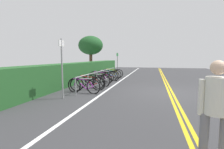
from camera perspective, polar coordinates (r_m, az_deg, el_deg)
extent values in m
cube|color=#353538|center=(8.61, 18.99, -5.82)|extent=(39.42, 13.58, 0.05)
cube|color=gold|center=(8.62, 19.52, -5.65)|extent=(35.48, 0.10, 0.00)
cube|color=gold|center=(8.60, 18.46, -5.63)|extent=(35.48, 0.10, 0.00)
cube|color=white|center=(8.86, -1.24, -5.00)|extent=(35.48, 0.12, 0.00)
cylinder|color=#9EA0A5|center=(7.64, -12.08, -3.94)|extent=(0.05, 0.05, 0.77)
cylinder|color=#9EA0A5|center=(8.95, -8.03, -2.45)|extent=(0.05, 0.05, 0.77)
cylinder|color=#9EA0A5|center=(10.30, -5.04, -1.34)|extent=(0.05, 0.05, 0.77)
cylinder|color=#9EA0A5|center=(11.67, -2.74, -0.49)|extent=(0.05, 0.05, 0.77)
cylinder|color=#9EA0A5|center=(13.05, -0.93, 0.18)|extent=(0.05, 0.05, 0.77)
cylinder|color=#9EA0A5|center=(14.45, 0.53, 0.73)|extent=(0.05, 0.05, 0.77)
cylinder|color=#9EA0A5|center=(10.94, -3.83, 1.12)|extent=(7.24, 0.04, 0.04)
torus|color=black|center=(8.33, -12.50, -3.56)|extent=(0.15, 0.71, 0.71)
torus|color=black|center=(7.82, -6.25, -4.07)|extent=(0.15, 0.71, 0.71)
cylinder|color=purple|center=(8.12, -10.26, -3.18)|extent=(0.11, 0.58, 0.48)
cylinder|color=purple|center=(8.05, -9.88, -1.72)|extent=(0.13, 0.69, 0.07)
cylinder|color=purple|center=(7.95, -8.12, -3.46)|extent=(0.06, 0.17, 0.43)
cylinder|color=purple|center=(7.91, -7.39, -4.50)|extent=(0.08, 0.37, 0.18)
cylinder|color=purple|center=(7.85, -6.99, -3.02)|extent=(0.07, 0.26, 0.30)
cylinder|color=purple|center=(8.28, -12.23, -2.53)|extent=(0.05, 0.14, 0.32)
cube|color=black|center=(7.88, -7.72, -1.75)|extent=(0.11, 0.21, 0.05)
cylinder|color=purple|center=(8.23, -11.96, -1.14)|extent=(0.46, 0.09, 0.03)
torus|color=black|center=(8.68, -11.70, -3.26)|extent=(0.27, 0.67, 0.68)
torus|color=black|center=(8.62, -4.46, -3.22)|extent=(0.27, 0.67, 0.68)
cylinder|color=silver|center=(8.63, -9.01, -2.73)|extent=(0.23, 0.60, 0.47)
cylinder|color=silver|center=(8.60, -8.56, -1.38)|extent=(0.27, 0.72, 0.07)
cylinder|color=silver|center=(8.61, -6.54, -2.82)|extent=(0.09, 0.18, 0.42)
cylinder|color=silver|center=(8.63, -5.73, -3.69)|extent=(0.16, 0.39, 0.18)
cylinder|color=silver|center=(8.60, -5.27, -2.35)|extent=(0.12, 0.26, 0.29)
cylinder|color=silver|center=(8.65, -11.36, -2.28)|extent=(0.08, 0.15, 0.31)
cube|color=black|center=(8.58, -6.08, -1.27)|extent=(0.14, 0.22, 0.05)
cylinder|color=silver|center=(8.62, -11.03, -0.97)|extent=(0.44, 0.17, 0.03)
torus|color=black|center=(9.61, -10.27, -2.35)|extent=(0.15, 0.69, 0.69)
torus|color=black|center=(9.10, -4.50, -2.73)|extent=(0.15, 0.69, 0.69)
cylinder|color=red|center=(9.40, -8.19, -2.01)|extent=(0.12, 0.61, 0.47)
cylinder|color=red|center=(9.34, -7.84, -0.78)|extent=(0.13, 0.73, 0.07)
cylinder|color=red|center=(9.23, -6.22, -2.23)|extent=(0.06, 0.18, 0.42)
cylinder|color=red|center=(9.19, -5.56, -3.10)|extent=(0.09, 0.39, 0.18)
cylinder|color=red|center=(9.13, -5.18, -1.85)|extent=(0.07, 0.27, 0.29)
cylinder|color=red|center=(9.56, -10.02, -1.47)|extent=(0.05, 0.14, 0.31)
cube|color=black|center=(9.16, -5.85, -0.79)|extent=(0.11, 0.21, 0.05)
cylinder|color=red|center=(9.51, -9.76, -0.29)|extent=(0.46, 0.09, 0.03)
torus|color=black|center=(10.32, -7.62, -1.73)|extent=(0.22, 0.69, 0.69)
torus|color=black|center=(9.74, -2.38, -2.13)|extent=(0.22, 0.69, 0.69)
cylinder|color=black|center=(10.09, -5.73, -1.43)|extent=(0.18, 0.61, 0.47)
cylinder|color=black|center=(10.02, -5.41, -0.28)|extent=(0.21, 0.73, 0.07)
cylinder|color=black|center=(9.89, -3.94, -1.65)|extent=(0.08, 0.18, 0.43)
cylinder|color=black|center=(9.85, -3.34, -2.48)|extent=(0.13, 0.39, 0.18)
cylinder|color=black|center=(9.78, -2.99, -1.30)|extent=(0.10, 0.27, 0.29)
cylinder|color=black|center=(10.27, -7.39, -0.91)|extent=(0.07, 0.15, 0.31)
cube|color=black|center=(9.83, -3.60, -0.31)|extent=(0.13, 0.21, 0.05)
cylinder|color=black|center=(10.22, -7.15, 0.19)|extent=(0.45, 0.14, 0.03)
torus|color=black|center=(10.92, -6.85, -1.32)|extent=(0.09, 0.69, 0.69)
torus|color=black|center=(10.56, -1.77, -1.52)|extent=(0.09, 0.69, 0.69)
cylinder|color=white|center=(10.77, -4.99, -0.97)|extent=(0.06, 0.58, 0.47)
cylinder|color=white|center=(10.72, -4.67, 0.11)|extent=(0.07, 0.69, 0.07)
cylinder|color=white|center=(10.65, -3.25, -1.12)|extent=(0.04, 0.17, 0.42)
cylinder|color=white|center=(10.63, -2.68, -1.86)|extent=(0.05, 0.37, 0.18)
cylinder|color=white|center=(10.58, -2.35, -0.77)|extent=(0.05, 0.25, 0.29)
cylinder|color=white|center=(10.88, -6.61, -0.54)|extent=(0.04, 0.14, 0.31)
cube|color=black|center=(10.60, -2.92, 0.14)|extent=(0.09, 0.20, 0.05)
cylinder|color=white|center=(10.84, -6.38, 0.51)|extent=(0.46, 0.05, 0.03)
torus|color=black|center=(11.58, -6.12, -0.78)|extent=(0.06, 0.74, 0.74)
torus|color=black|center=(11.27, -1.18, -0.92)|extent=(0.06, 0.74, 0.74)
cylinder|color=purple|center=(11.44, -4.31, -0.40)|extent=(0.04, 0.59, 0.51)
cylinder|color=purple|center=(11.40, -3.99, 0.70)|extent=(0.04, 0.70, 0.07)
cylinder|color=purple|center=(11.34, -2.62, -0.53)|extent=(0.04, 0.17, 0.46)
cylinder|color=purple|center=(11.33, -2.06, -1.28)|extent=(0.04, 0.38, 0.19)
cylinder|color=purple|center=(11.29, -1.74, -0.17)|extent=(0.04, 0.26, 0.31)
cylinder|color=purple|center=(11.54, -5.89, 0.02)|extent=(0.04, 0.14, 0.34)
cube|color=black|center=(11.30, -2.30, 0.73)|extent=(0.08, 0.20, 0.05)
cylinder|color=purple|center=(11.51, -5.66, 1.07)|extent=(0.46, 0.03, 0.03)
torus|color=black|center=(12.03, -4.01, -0.47)|extent=(0.15, 0.76, 0.76)
torus|color=black|center=(11.89, 0.68, -0.53)|extent=(0.15, 0.76, 0.76)
cylinder|color=silver|center=(11.96, -2.26, -0.07)|extent=(0.11, 0.57, 0.52)
cylinder|color=silver|center=(11.93, -1.96, 1.02)|extent=(0.12, 0.67, 0.07)
cylinder|color=silver|center=(11.91, -0.66, -0.18)|extent=(0.06, 0.17, 0.47)
cylinder|color=silver|center=(11.92, -0.14, -0.90)|extent=(0.08, 0.36, 0.19)
cylinder|color=silver|center=(11.88, 0.16, 0.19)|extent=(0.07, 0.25, 0.32)
cylinder|color=silver|center=(12.01, -3.78, 0.32)|extent=(0.05, 0.14, 0.34)
cube|color=black|center=(11.88, -0.36, 1.06)|extent=(0.10, 0.21, 0.05)
cylinder|color=silver|center=(11.98, -3.55, 1.36)|extent=(0.46, 0.08, 0.03)
torus|color=black|center=(12.86, -3.58, -0.27)|extent=(0.19, 0.67, 0.67)
torus|color=black|center=(12.40, 0.53, -0.48)|extent=(0.19, 0.67, 0.67)
cylinder|color=red|center=(12.67, -2.08, 0.00)|extent=(0.15, 0.58, 0.46)
cylinder|color=red|center=(12.63, -1.81, 0.88)|extent=(0.18, 0.69, 0.07)
cylinder|color=red|center=(12.52, -0.67, -0.14)|extent=(0.07, 0.17, 0.41)
cylinder|color=red|center=(12.49, -0.21, -0.76)|extent=(0.11, 0.37, 0.17)
cylinder|color=red|center=(12.44, 0.06, 0.14)|extent=(0.09, 0.25, 0.28)
cylinder|color=red|center=(12.82, -3.39, 0.37)|extent=(0.06, 0.14, 0.30)
cube|color=black|center=(12.47, -0.40, 0.89)|extent=(0.12, 0.21, 0.05)
cylinder|color=red|center=(12.78, -3.19, 1.23)|extent=(0.46, 0.12, 0.03)
torus|color=black|center=(13.29, -2.71, -0.04)|extent=(0.26, 0.67, 0.68)
torus|color=black|center=(13.34, 1.69, -0.01)|extent=(0.26, 0.67, 0.68)
cylinder|color=#1947B7|center=(13.29, -1.06, 0.31)|extent=(0.21, 0.57, 0.47)
cylinder|color=#1947B7|center=(13.28, -0.77, 1.18)|extent=(0.24, 0.68, 0.07)
cylinder|color=#1947B7|center=(13.31, 0.44, 0.25)|extent=(0.08, 0.17, 0.42)
cylinder|color=#1947B7|center=(13.34, 0.92, -0.32)|extent=(0.15, 0.37, 0.17)
cylinder|color=#1947B7|center=(13.32, 1.21, 0.55)|extent=(0.11, 0.25, 0.29)
cylinder|color=#1947B7|center=(13.28, -2.49, 0.60)|extent=(0.08, 0.14, 0.31)
cube|color=black|center=(13.30, 0.73, 1.25)|extent=(0.14, 0.21, 0.05)
cylinder|color=#1947B7|center=(13.26, -2.27, 1.45)|extent=(0.45, 0.16, 0.03)
torus|color=black|center=(14.04, -2.12, 0.37)|extent=(0.10, 0.73, 0.73)
torus|color=black|center=(13.85, 2.23, 0.29)|extent=(0.10, 0.73, 0.73)
cylinder|color=yellow|center=(13.95, -0.50, 0.68)|extent=(0.08, 0.62, 0.50)
cylinder|color=yellow|center=(13.92, -0.22, 1.57)|extent=(0.08, 0.73, 0.07)
cylinder|color=yellow|center=(13.89, 0.98, 0.59)|extent=(0.05, 0.18, 0.45)
cylinder|color=yellow|center=(13.89, 1.46, 0.00)|extent=(0.06, 0.39, 0.18)
cylinder|color=yellow|center=(13.86, 1.75, 0.89)|extent=(0.05, 0.27, 0.31)
cylinder|color=yellow|center=(14.01, -1.91, 1.01)|extent=(0.05, 0.14, 0.33)
cube|color=black|center=(13.86, 1.27, 1.61)|extent=(0.09, 0.20, 0.05)
cylinder|color=yellow|center=(13.99, -1.70, 1.87)|extent=(0.46, 0.06, 0.03)
cylinder|color=slate|center=(3.18, 28.36, -18.27)|extent=(0.14, 0.14, 0.80)
cylinder|color=slate|center=(3.21, 33.38, -18.29)|extent=(0.14, 0.14, 0.80)
cylinder|color=silver|center=(2.99, 31.57, -6.14)|extent=(0.32, 0.32, 0.57)
sphere|color=beige|center=(2.94, 32.01, 1.98)|extent=(0.22, 0.22, 0.22)
cylinder|color=silver|center=(2.98, 27.69, -6.66)|extent=(0.09, 0.09, 0.55)
cylinder|color=gray|center=(7.04, -16.36, 1.75)|extent=(0.06, 0.06, 2.39)
cube|color=white|center=(7.05, -16.60, 10.00)|extent=(0.36, 0.03, 0.24)
cylinder|color=gray|center=(14.98, 1.81, 3.38)|extent=(0.06, 0.06, 2.07)
cube|color=#198C33|center=(14.97, 1.82, 6.65)|extent=(0.36, 0.08, 0.24)
cube|color=#235626|center=(12.98, -9.38, 1.22)|extent=(16.24, 1.10, 1.29)
cylinder|color=#473323|center=(19.86, -7.08, 3.92)|extent=(0.35, 0.35, 2.06)
ellipsoid|color=#1C4C21|center=(19.89, -7.15, 9.65)|extent=(2.80, 2.80, 2.13)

